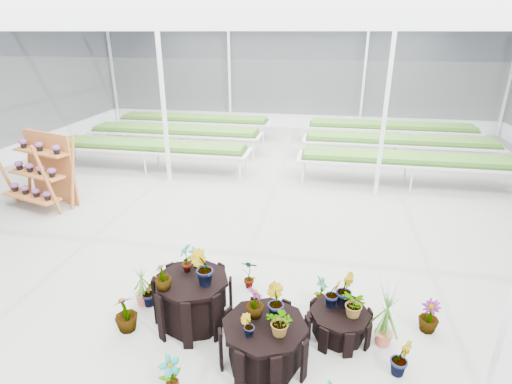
% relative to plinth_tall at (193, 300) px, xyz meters
% --- Properties ---
extents(ground_plane, '(24.00, 24.00, 0.00)m').
position_rel_plinth_tall_xyz_m(ground_plane, '(0.27, 1.89, -0.39)').
color(ground_plane, gray).
rests_on(ground_plane, ground).
extents(greenhouse_shell, '(18.00, 24.00, 4.50)m').
position_rel_plinth_tall_xyz_m(greenhouse_shell, '(0.27, 1.89, 1.86)').
color(greenhouse_shell, white).
rests_on(greenhouse_shell, ground).
extents(steel_frame, '(18.00, 24.00, 4.50)m').
position_rel_plinth_tall_xyz_m(steel_frame, '(0.27, 1.89, 1.86)').
color(steel_frame, silver).
rests_on(steel_frame, ground).
extents(nursery_benches, '(16.00, 7.00, 0.84)m').
position_rel_plinth_tall_xyz_m(nursery_benches, '(0.27, 9.09, 0.03)').
color(nursery_benches, silver).
rests_on(nursery_benches, ground).
extents(plinth_tall, '(1.33, 1.33, 0.78)m').
position_rel_plinth_tall_xyz_m(plinth_tall, '(0.00, 0.00, 0.00)').
color(plinth_tall, black).
rests_on(plinth_tall, ground).
extents(plinth_mid, '(1.55, 1.55, 0.62)m').
position_rel_plinth_tall_xyz_m(plinth_mid, '(1.20, -0.60, -0.08)').
color(plinth_mid, black).
rests_on(plinth_mid, ground).
extents(plinth_low, '(1.12, 1.12, 0.41)m').
position_rel_plinth_tall_xyz_m(plinth_low, '(2.20, 0.10, -0.19)').
color(plinth_low, black).
rests_on(plinth_low, ground).
extents(shelf_rack, '(1.95, 1.39, 1.86)m').
position_rel_plinth_tall_xyz_m(shelf_rack, '(-5.25, 3.58, 0.54)').
color(shelf_rack, '#9C5627').
rests_on(shelf_rack, ground).
extents(nursery_plants, '(4.90, 2.78, 1.35)m').
position_rel_plinth_tall_xyz_m(nursery_plants, '(1.07, -0.04, 0.12)').
color(nursery_plants, '#3E6C23').
rests_on(nursery_plants, ground).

